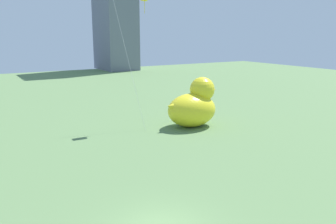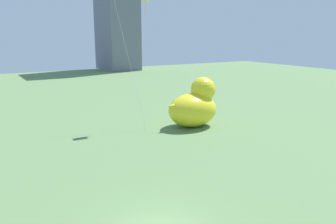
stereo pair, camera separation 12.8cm
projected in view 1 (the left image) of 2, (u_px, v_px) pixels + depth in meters
giant_inflatable_duck at (194, 106)px, 32.34m from camera, size 5.49×3.52×4.55m
city_skyline at (7, 11)px, 69.61m from camera, size 60.67×16.82×31.09m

